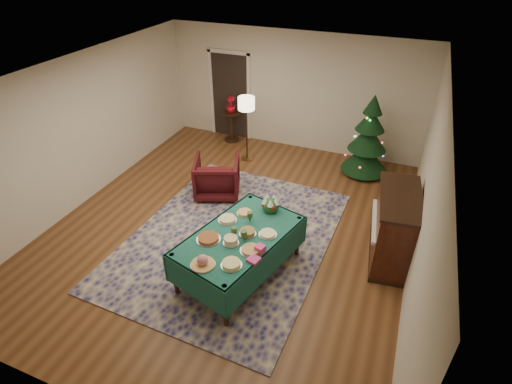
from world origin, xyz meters
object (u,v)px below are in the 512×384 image
at_px(armchair, 217,175).
at_px(christmas_tree, 368,140).
at_px(buffet_table, 239,243).
at_px(floor_lamp, 246,107).
at_px(gift_box, 260,249).
at_px(side_table, 232,127).
at_px(potted_plant, 231,108).
at_px(piano, 394,228).

bearing_deg(armchair, christmas_tree, -164.30).
height_order(buffet_table, christmas_tree, christmas_tree).
height_order(armchair, christmas_tree, christmas_tree).
relative_size(armchair, floor_lamp, 0.58).
distance_m(buffet_table, gift_box, 0.51).
xyz_separation_m(side_table, christmas_tree, (3.33, -0.40, 0.43)).
xyz_separation_m(gift_box, floor_lamp, (-1.74, 3.63, 0.46)).
height_order(floor_lamp, potted_plant, floor_lamp).
relative_size(buffet_table, side_table, 2.91).
height_order(floor_lamp, christmas_tree, christmas_tree).
relative_size(armchair, side_table, 1.17).
relative_size(gift_box, armchair, 0.14).
bearing_deg(armchair, buffet_table, 103.78).
bearing_deg(potted_plant, floor_lamp, -46.58).
bearing_deg(armchair, side_table, -93.09).
height_order(buffet_table, potted_plant, potted_plant).
bearing_deg(floor_lamp, side_table, 133.42).
height_order(armchair, floor_lamp, floor_lamp).
xyz_separation_m(gift_box, piano, (1.67, 1.46, -0.23)).
height_order(gift_box, side_table, gift_box).
bearing_deg(christmas_tree, buffet_table, -108.33).
height_order(buffet_table, floor_lamp, floor_lamp).
xyz_separation_m(buffet_table, christmas_tree, (1.26, 3.80, 0.19)).
bearing_deg(buffet_table, gift_box, -28.12).
distance_m(floor_lamp, christmas_tree, 2.66).
xyz_separation_m(buffet_table, side_table, (-2.07, 4.20, -0.24)).
bearing_deg(potted_plant, side_table, 0.00).
distance_m(potted_plant, christmas_tree, 3.36).
height_order(potted_plant, piano, piano).
distance_m(potted_plant, piano, 5.11).
bearing_deg(buffet_table, floor_lamp, 111.21).
distance_m(gift_box, potted_plant, 5.07).
bearing_deg(gift_box, armchair, 129.43).
height_order(gift_box, armchair, armchair).
bearing_deg(potted_plant, piano, -35.56).
bearing_deg(floor_lamp, buffet_table, -68.79).
relative_size(gift_box, floor_lamp, 0.08).
relative_size(armchair, potted_plant, 2.15).
bearing_deg(buffet_table, piano, 30.76).
bearing_deg(potted_plant, gift_box, -60.70).
relative_size(gift_box, piano, 0.08).
distance_m(gift_box, christmas_tree, 4.11).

